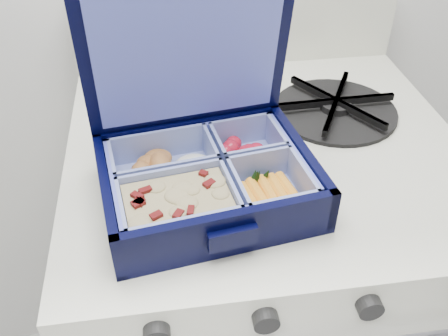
{
  "coord_description": "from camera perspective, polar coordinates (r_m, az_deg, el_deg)",
  "views": [
    {
      "loc": [
        0.11,
        1.16,
        1.19
      ],
      "look_at": [
        0.18,
        1.61,
        0.83
      ],
      "focal_mm": 40.0,
      "sensor_mm": 36.0,
      "label": 1
    }
  ],
  "objects": [
    {
      "name": "fork",
      "position": [
        0.71,
        5.27,
        5.15
      ],
      "size": [
        0.14,
        0.11,
        0.01
      ],
      "primitive_type": null,
      "rotation": [
        0.0,
        0.0,
        -0.96
      ],
      "color": "#A3A2BA",
      "rests_on": "stove"
    },
    {
      "name": "bento_box",
      "position": [
        0.57,
        -1.9,
        -1.43
      ],
      "size": [
        0.26,
        0.22,
        0.06
      ],
      "primitive_type": null,
      "rotation": [
        0.0,
        0.0,
        0.14
      ],
      "color": "black",
      "rests_on": "stove"
    },
    {
      "name": "burner_grate",
      "position": [
        0.75,
        12.65,
        7.08
      ],
      "size": [
        0.19,
        0.19,
        0.03
      ],
      "primitive_type": "cylinder",
      "rotation": [
        0.0,
        0.0,
        0.03
      ],
      "color": "black",
      "rests_on": "stove"
    },
    {
      "name": "stove",
      "position": [
        0.98,
        3.31,
        -15.86
      ],
      "size": [
        0.53,
        0.53,
        0.8
      ],
      "primitive_type": null,
      "color": "silver",
      "rests_on": "floor"
    },
    {
      "name": "burner_grate_rear",
      "position": [
        0.77,
        -7.26,
        8.56
      ],
      "size": [
        0.2,
        0.2,
        0.02
      ],
      "primitive_type": "cylinder",
      "rotation": [
        0.0,
        0.0,
        -0.16
      ],
      "color": "black",
      "rests_on": "stove"
    }
  ]
}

